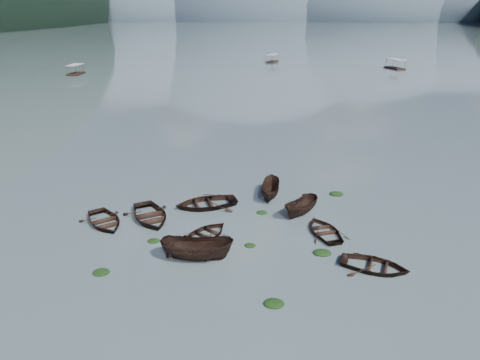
# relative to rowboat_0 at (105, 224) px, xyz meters

# --- Properties ---
(ground_plane) EXTENTS (2400.00, 2400.00, 0.00)m
(ground_plane) POSITION_rel_rowboat_0_xyz_m (9.87, -7.03, 0.00)
(ground_plane) COLOR #4C5B60
(haze_mtn_a) EXTENTS (520.00, 520.00, 280.00)m
(haze_mtn_a) POSITION_rel_rowboat_0_xyz_m (-250.13, 892.97, 0.00)
(haze_mtn_a) COLOR #475666
(haze_mtn_a) RESTS_ON ground
(haze_mtn_b) EXTENTS (520.00, 520.00, 340.00)m
(haze_mtn_b) POSITION_rel_rowboat_0_xyz_m (-50.13, 892.97, 0.00)
(haze_mtn_b) COLOR #475666
(haze_mtn_b) RESTS_ON ground
(haze_mtn_c) EXTENTS (520.00, 520.00, 260.00)m
(haze_mtn_c) POSITION_rel_rowboat_0_xyz_m (149.87, 892.97, 0.00)
(haze_mtn_c) COLOR #475666
(haze_mtn_c) RESTS_ON ground
(haze_mtn_d) EXTENTS (520.00, 520.00, 220.00)m
(haze_mtn_d) POSITION_rel_rowboat_0_xyz_m (329.87, 892.97, 0.00)
(haze_mtn_d) COLOR #475666
(haze_mtn_d) RESTS_ON ground
(rowboat_0) EXTENTS (5.33, 5.51, 0.93)m
(rowboat_0) POSITION_rel_rowboat_0_xyz_m (0.00, 0.00, 0.00)
(rowboat_0) COLOR black
(rowboat_0) RESTS_ON ground
(rowboat_1) EXTENTS (4.56, 4.86, 0.82)m
(rowboat_1) POSITION_rel_rowboat_0_xyz_m (8.01, -1.21, 0.00)
(rowboat_1) COLOR black
(rowboat_1) RESTS_ON ground
(rowboat_2) EXTENTS (4.80, 1.83, 1.85)m
(rowboat_2) POSITION_rel_rowboat_0_xyz_m (7.93, -4.25, 0.00)
(rowboat_2) COLOR black
(rowboat_2) RESTS_ON ground
(rowboat_3) EXTENTS (3.99, 4.67, 0.82)m
(rowboat_3) POSITION_rel_rowboat_0_xyz_m (16.50, 0.09, 0.00)
(rowboat_3) COLOR black
(rowboat_3) RESTS_ON ground
(rowboat_4) EXTENTS (4.94, 4.14, 0.88)m
(rowboat_4) POSITION_rel_rowboat_0_xyz_m (19.18, -4.36, 0.00)
(rowboat_4) COLOR black
(rowboat_4) RESTS_ON ground
(rowboat_5) EXTENTS (3.54, 4.07, 1.53)m
(rowboat_5) POSITION_rel_rowboat_0_xyz_m (14.93, 3.07, 0.00)
(rowboat_5) COLOR black
(rowboat_5) RESTS_ON ground
(rowboat_6) EXTENTS (5.73, 6.22, 1.05)m
(rowboat_6) POSITION_rel_rowboat_0_xyz_m (3.21, 1.11, 0.00)
(rowboat_6) COLOR black
(rowboat_6) RESTS_ON ground
(rowboat_7) EXTENTS (6.15, 5.38, 1.06)m
(rowboat_7) POSITION_rel_rowboat_0_xyz_m (7.17, 3.84, 0.00)
(rowboat_7) COLOR black
(rowboat_7) RESTS_ON ground
(rowboat_8) EXTENTS (1.78, 4.10, 1.55)m
(rowboat_8) POSITION_rel_rowboat_0_xyz_m (12.36, 6.42, 0.00)
(rowboat_8) COLOR black
(rowboat_8) RESTS_ON ground
(weed_clump_0) EXTENTS (1.07, 0.88, 0.23)m
(weed_clump_0) POSITION_rel_rowboat_0_xyz_m (2.29, -6.34, 0.00)
(weed_clump_0) COLOR black
(weed_clump_0) RESTS_ON ground
(weed_clump_1) EXTENTS (1.11, 0.89, 0.24)m
(weed_clump_1) POSITION_rel_rowboat_0_xyz_m (9.38, -2.99, 0.00)
(weed_clump_1) COLOR black
(weed_clump_1) RESTS_ON ground
(weed_clump_2) EXTENTS (1.16, 0.93, 0.25)m
(weed_clump_2) POSITION_rel_rowboat_0_xyz_m (12.99, -8.41, 0.00)
(weed_clump_2) COLOR black
(weed_clump_2) RESTS_ON ground
(weed_clump_3) EXTENTS (0.80, 0.67, 0.18)m
(weed_clump_3) POSITION_rel_rowboat_0_xyz_m (11.22, -2.24, 0.00)
(weed_clump_3) COLOR black
(weed_clump_3) RESTS_ON ground
(weed_clump_4) EXTENTS (1.23, 0.97, 0.25)m
(weed_clump_4) POSITION_rel_rowboat_0_xyz_m (16.10, -2.78, 0.00)
(weed_clump_4) COLOR black
(weed_clump_4) RESTS_ON ground
(weed_clump_5) EXTENTS (0.90, 0.73, 0.19)m
(weed_clump_5) POSITION_rel_rowboat_0_xyz_m (4.44, -2.23, 0.00)
(weed_clump_5) COLOR black
(weed_clump_5) RESTS_ON ground
(weed_clump_6) EXTENTS (0.89, 0.74, 0.19)m
(weed_clump_6) POSITION_rel_rowboat_0_xyz_m (11.80, 3.00, 0.00)
(weed_clump_6) COLOR black
(weed_clump_6) RESTS_ON ground
(weed_clump_7) EXTENTS (1.22, 0.97, 0.27)m
(weed_clump_7) POSITION_rel_rowboat_0_xyz_m (18.21, 7.32, 0.00)
(weed_clump_7) COLOR black
(weed_clump_7) RESTS_ON ground
(pontoon_left) EXTENTS (3.11, 6.47, 2.41)m
(pontoon_left) POSITION_rel_rowboat_0_xyz_m (-39.02, 79.26, 0.00)
(pontoon_left) COLOR black
(pontoon_left) RESTS_ON ground
(pontoon_centre) EXTENTS (4.08, 6.56, 2.34)m
(pontoon_centre) POSITION_rel_rowboat_0_xyz_m (10.29, 111.88, 0.00)
(pontoon_centre) COLOR black
(pontoon_centre) RESTS_ON ground
(pontoon_right) EXTENTS (4.83, 7.26, 2.57)m
(pontoon_right) POSITION_rel_rowboat_0_xyz_m (44.94, 98.67, 0.00)
(pontoon_right) COLOR black
(pontoon_right) RESTS_ON ground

